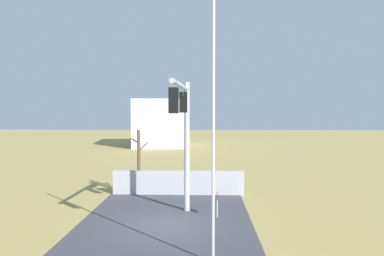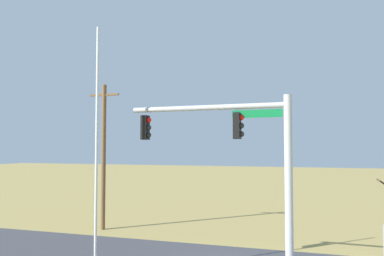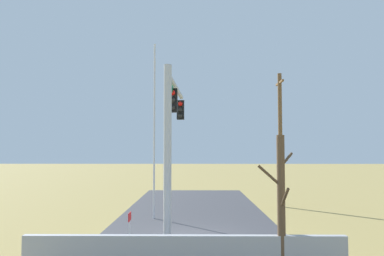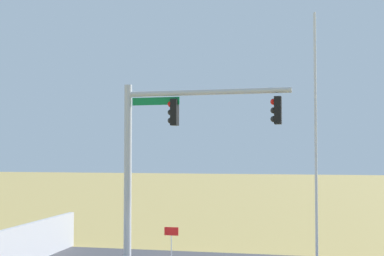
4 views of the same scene
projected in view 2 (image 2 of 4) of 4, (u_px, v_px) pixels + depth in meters
signal_mast at (244, 154)px, 13.69m from camera, size 6.12×0.56×6.64m
flagpole at (96, 152)px, 14.05m from camera, size 0.10×0.10×9.30m
utility_pole at (104, 154)px, 22.56m from camera, size 1.90×0.26×8.52m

